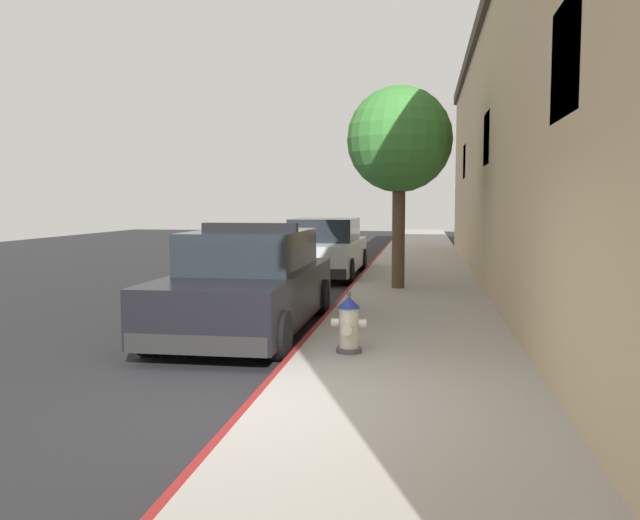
{
  "coord_description": "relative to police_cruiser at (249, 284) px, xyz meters",
  "views": [
    {
      "loc": [
        1.56,
        -5.92,
        1.99
      ],
      "look_at": [
        -0.22,
        5.25,
        1.0
      ],
      "focal_mm": 36.86,
      "sensor_mm": 36.0,
      "label": 1
    }
  ],
  "objects": [
    {
      "name": "curb_painted_edge",
      "position": [
        1.05,
        6.21,
        -0.68
      ],
      "size": [
        0.08,
        60.0,
        0.13
      ],
      "primitive_type": "cube",
      "color": "maroon",
      "rests_on": "ground"
    },
    {
      "name": "sidewalk_pavement",
      "position": [
        2.5,
        6.21,
        -0.68
      ],
      "size": [
        2.82,
        60.0,
        0.13
      ],
      "primitive_type": "cube",
      "color": "#9E9991",
      "rests_on": "ground"
    },
    {
      "name": "street_tree",
      "position": [
        2.09,
        4.66,
        2.57
      ],
      "size": [
        2.28,
        2.28,
        4.35
      ],
      "color": "brown",
      "rests_on": "sidewalk_pavement"
    },
    {
      "name": "ground_plane",
      "position": [
        -3.5,
        6.21,
        -0.84
      ],
      "size": [
        30.19,
        60.0,
        0.2
      ],
      "primitive_type": "cube",
      "color": "#232326"
    },
    {
      "name": "parked_car_silver_ahead",
      "position": [
        -0.01,
        7.84,
        -0.0
      ],
      "size": [
        1.94,
        4.84,
        1.56
      ],
      "color": "#B2B5BA",
      "rests_on": "ground"
    },
    {
      "name": "police_cruiser",
      "position": [
        0.0,
        0.0,
        0.0
      ],
      "size": [
        1.94,
        4.84,
        1.68
      ],
      "color": "black",
      "rests_on": "ground"
    },
    {
      "name": "fire_hydrant",
      "position": [
        1.74,
        -1.71,
        -0.26
      ],
      "size": [
        0.44,
        0.4,
        0.76
      ],
      "color": "#4C4C51",
      "rests_on": "sidewalk_pavement"
    }
  ]
}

